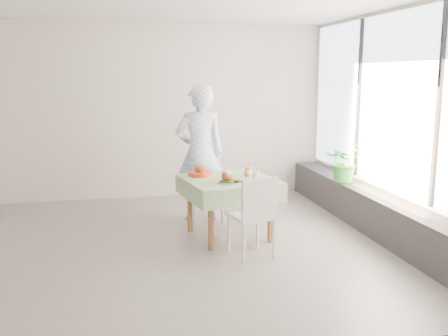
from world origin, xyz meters
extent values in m
plane|color=#64615E|center=(0.00, 0.00, 0.00)|extent=(6.00, 6.00, 0.00)
cube|color=beige|center=(0.00, 2.50, 1.40)|extent=(6.00, 0.02, 2.80)
cube|color=beige|center=(0.00, -2.50, 1.40)|extent=(6.00, 0.02, 2.80)
cube|color=beige|center=(3.00, 0.00, 1.40)|extent=(0.02, 5.00, 2.80)
cube|color=#D1E0F9|center=(2.97, 0.00, 1.65)|extent=(0.01, 4.80, 2.18)
cube|color=black|center=(2.80, 0.00, 0.25)|extent=(0.40, 4.80, 0.50)
cube|color=brown|center=(0.92, 0.19, 0.71)|extent=(1.04, 1.04, 0.04)
cube|color=beige|center=(0.92, 0.19, 0.74)|extent=(1.20, 1.20, 0.01)
cube|color=white|center=(0.79, 1.00, 0.48)|extent=(0.46, 0.46, 0.04)
cube|color=white|center=(0.80, 1.21, 0.72)|extent=(0.45, 0.06, 0.45)
cube|color=white|center=(1.01, -0.50, 0.46)|extent=(0.52, 0.52, 0.04)
cube|color=white|center=(1.06, -0.69, 0.70)|extent=(0.43, 0.14, 0.43)
imported|color=#98B5F3|center=(0.70, 1.04, 0.94)|extent=(0.72, 0.50, 1.87)
cylinder|color=white|center=(0.88, -0.06, 0.75)|extent=(0.29, 0.29, 0.02)
cylinder|color=#1F5916|center=(0.84, -0.06, 0.76)|extent=(0.16, 0.16, 0.02)
ellipsoid|color=brown|center=(0.84, -0.06, 0.81)|extent=(0.14, 0.13, 0.11)
ellipsoid|color=white|center=(0.84, -0.06, 0.86)|extent=(0.10, 0.09, 0.07)
cylinder|color=#A82810|center=(0.97, -0.07, 0.77)|extent=(0.05, 0.05, 0.03)
cylinder|color=white|center=(1.18, 0.28, 0.81)|extent=(0.10, 0.10, 0.14)
cylinder|color=orange|center=(1.18, 0.28, 0.80)|extent=(0.09, 0.09, 0.10)
cylinder|color=white|center=(1.18, 0.28, 0.89)|extent=(0.11, 0.11, 0.01)
cylinder|color=yellow|center=(1.19, 0.28, 0.94)|extent=(0.01, 0.04, 0.20)
cylinder|color=white|center=(1.22, 0.06, 0.81)|extent=(0.09, 0.09, 0.13)
cylinder|color=#E9E9C3|center=(1.22, 0.06, 0.79)|extent=(0.08, 0.08, 0.10)
cylinder|color=white|center=(1.22, 0.06, 0.88)|extent=(0.10, 0.10, 0.01)
cylinder|color=yellow|center=(1.22, 0.06, 0.92)|extent=(0.01, 0.03, 0.18)
cylinder|color=#C13A13|center=(0.60, 0.42, 0.77)|extent=(0.29, 0.29, 0.05)
cylinder|color=white|center=(0.60, 0.42, 0.78)|extent=(0.25, 0.25, 0.02)
ellipsoid|color=brown|center=(0.60, 0.42, 0.83)|extent=(0.13, 0.12, 0.11)
imported|color=#277639|center=(2.70, 0.76, 0.79)|extent=(0.67, 0.64, 0.58)
camera|label=1|loc=(-0.40, -5.61, 1.99)|focal=40.00mm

